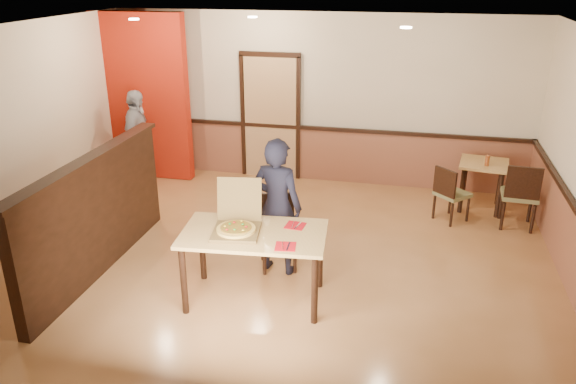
% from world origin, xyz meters
% --- Properties ---
extents(floor, '(7.00, 7.00, 0.00)m').
position_xyz_m(floor, '(0.00, 0.00, 0.00)').
color(floor, '#C7854D').
rests_on(floor, ground).
extents(ceiling, '(7.00, 7.00, 0.00)m').
position_xyz_m(ceiling, '(0.00, 0.00, 2.80)').
color(ceiling, black).
rests_on(ceiling, wall_back).
extents(wall_back, '(7.00, 0.00, 7.00)m').
position_xyz_m(wall_back, '(0.00, 3.50, 1.40)').
color(wall_back, beige).
rests_on(wall_back, floor).
extents(wainscot_back, '(7.00, 0.04, 0.90)m').
position_xyz_m(wainscot_back, '(0.00, 3.47, 0.45)').
color(wainscot_back, brown).
rests_on(wainscot_back, floor).
extents(chair_rail_back, '(7.00, 0.06, 0.06)m').
position_xyz_m(chair_rail_back, '(0.00, 3.45, 0.92)').
color(chair_rail_back, black).
rests_on(chair_rail_back, wall_back).
extents(back_door, '(0.90, 0.06, 2.10)m').
position_xyz_m(back_door, '(-0.80, 3.46, 1.05)').
color(back_door, tan).
rests_on(back_door, wall_back).
extents(booth_partition, '(0.20, 3.10, 1.44)m').
position_xyz_m(booth_partition, '(-2.00, -0.20, 0.74)').
color(booth_partition, black).
rests_on(booth_partition, floor).
extents(red_accent_panel, '(1.60, 0.20, 2.78)m').
position_xyz_m(red_accent_panel, '(-2.90, 3.00, 1.40)').
color(red_accent_panel, '#9F1B0B').
rests_on(red_accent_panel, floor).
extents(spot_a, '(0.14, 0.14, 0.02)m').
position_xyz_m(spot_a, '(-2.30, 1.80, 2.78)').
color(spot_a, '#FFD9B2').
rests_on(spot_a, ceiling).
extents(spot_b, '(0.14, 0.14, 0.02)m').
position_xyz_m(spot_b, '(-0.80, 2.50, 2.78)').
color(spot_b, '#FFD9B2').
rests_on(spot_b, ceiling).
extents(spot_c, '(0.14, 0.14, 0.02)m').
position_xyz_m(spot_c, '(1.40, 1.50, 2.78)').
color(spot_c, '#FFD9B2').
rests_on(spot_c, ceiling).
extents(main_table, '(1.62, 1.02, 0.83)m').
position_xyz_m(main_table, '(0.01, -0.42, 0.72)').
color(main_table, tan).
rests_on(main_table, floor).
extents(diner_chair, '(0.56, 0.56, 0.90)m').
position_xyz_m(diner_chair, '(0.07, 0.41, 0.49)').
color(diner_chair, olive).
rests_on(diner_chair, floor).
extents(side_chair_left, '(0.58, 0.58, 0.82)m').
position_xyz_m(side_chair_left, '(2.18, 2.19, 0.45)').
color(side_chair_left, olive).
rests_on(side_chair_left, floor).
extents(side_chair_right, '(0.51, 0.51, 0.96)m').
position_xyz_m(side_chair_right, '(3.12, 2.17, 0.53)').
color(side_chair_right, olive).
rests_on(side_chair_right, floor).
extents(side_table, '(0.77, 0.77, 0.74)m').
position_xyz_m(side_table, '(2.67, 2.79, 0.56)').
color(side_table, tan).
rests_on(side_table, floor).
extents(diner, '(0.67, 0.50, 1.68)m').
position_xyz_m(diner, '(0.10, 0.27, 0.84)').
color(diner, black).
rests_on(diner, floor).
extents(passerby, '(0.53, 1.00, 1.63)m').
position_xyz_m(passerby, '(-2.80, 2.49, 0.82)').
color(passerby, '#95959D').
rests_on(passerby, floor).
extents(pizza_box, '(0.57, 0.64, 0.51)m').
position_xyz_m(pizza_box, '(-0.17, -0.44, 0.89)').
color(pizza_box, brown).
rests_on(pizza_box, main_table).
extents(pizza, '(0.48, 0.48, 0.03)m').
position_xyz_m(pizza, '(-0.16, -0.49, 0.88)').
color(pizza, '#F2C458').
rests_on(pizza, pizza_box).
extents(napkin_near, '(0.24, 0.24, 0.01)m').
position_xyz_m(napkin_near, '(0.42, -0.67, 0.83)').
color(napkin_near, red).
rests_on(napkin_near, main_table).
extents(napkin_far, '(0.22, 0.22, 0.01)m').
position_xyz_m(napkin_far, '(0.41, -0.16, 0.83)').
color(napkin_far, red).
rests_on(napkin_far, main_table).
extents(condiment, '(0.06, 0.06, 0.16)m').
position_xyz_m(condiment, '(2.69, 2.65, 0.82)').
color(condiment, brown).
rests_on(condiment, side_table).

